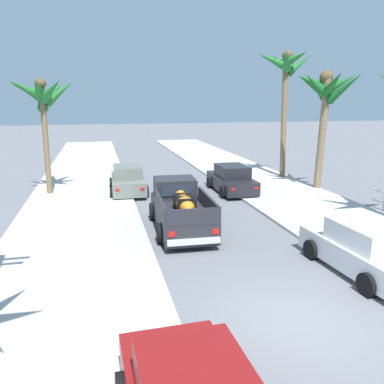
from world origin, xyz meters
name	(u,v)px	position (x,y,z in m)	size (l,w,h in m)	color
ground_plane	(299,322)	(0.00, 0.00, 0.00)	(160.00, 160.00, 0.00)	slate
sidewalk_left	(80,204)	(-5.39, 12.00, 0.06)	(5.30, 60.00, 0.12)	beige
sidewalk_right	(281,193)	(5.39, 12.00, 0.06)	(5.30, 60.00, 0.12)	beige
curb_left	(106,203)	(-4.14, 12.00, 0.05)	(0.16, 60.00, 0.10)	silver
curb_right	(260,194)	(4.14, 12.00, 0.05)	(0.16, 60.00, 0.10)	silver
pickup_truck	(180,209)	(-1.29, 7.42, 0.81)	(2.37, 5.28, 1.80)	#28282D
car_left_near	(364,250)	(3.21, 2.08, 0.71)	(2.20, 4.33, 1.54)	silver
car_right_near	(128,180)	(-2.85, 14.25, 0.71)	(2.11, 4.30, 1.54)	slate
car_left_mid	(232,180)	(2.84, 13.07, 0.71)	(2.04, 4.27, 1.54)	black
palm_tree_left_mid	(43,96)	(-7.06, 14.85, 5.28)	(3.67, 3.86, 6.29)	brown
palm_tree_right_mid	(326,93)	(7.93, 12.37, 5.44)	(3.48, 4.20, 6.67)	#846B4C
palm_tree_right_back	(287,73)	(7.54, 16.41, 6.73)	(4.06, 3.51, 8.19)	brown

